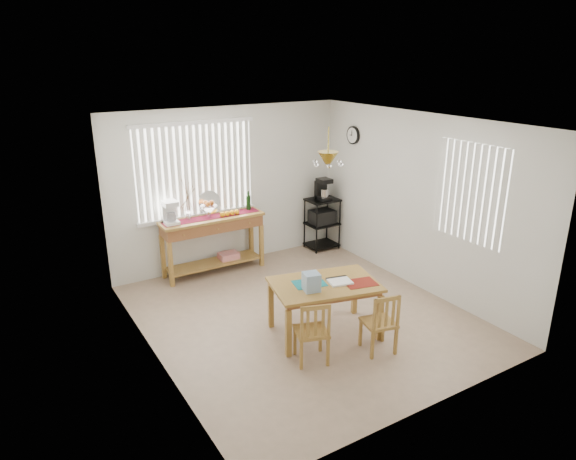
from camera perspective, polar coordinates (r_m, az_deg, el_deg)
ground at (r=7.06m, az=1.65°, el=-9.52°), size 4.00×4.50×0.01m
room_shell at (r=6.43m, az=1.74°, el=3.92°), size 4.20×4.70×2.70m
sideboard at (r=8.22m, az=-8.32°, el=-0.09°), size 1.66×0.47×0.93m
sideboard_items at (r=8.03m, az=-10.25°, el=2.13°), size 1.57×0.39×0.71m
wire_cart at (r=9.23m, az=3.81°, el=1.26°), size 0.54×0.43×0.92m
cart_items at (r=9.08m, az=3.85°, el=4.53°), size 0.22×0.26×0.38m
dining_table at (r=6.40m, az=4.09°, el=-6.54°), size 1.45×1.10×0.69m
table_items at (r=6.19m, az=3.43°, el=-5.78°), size 0.98×0.67×0.22m
chair_left at (r=5.92m, az=2.70°, el=-11.26°), size 0.46×0.46×0.78m
chair_right at (r=6.20m, az=10.21°, el=-10.13°), size 0.43×0.43×0.77m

